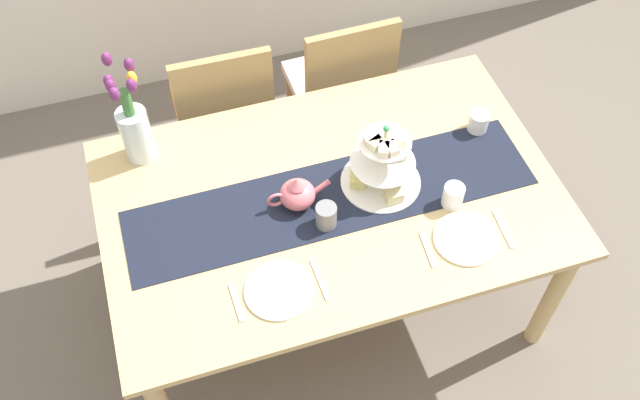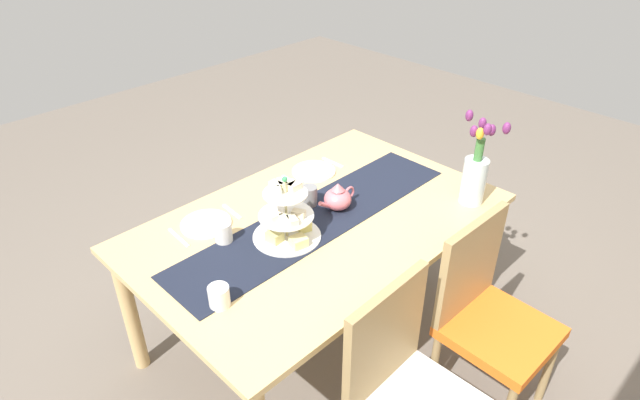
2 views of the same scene
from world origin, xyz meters
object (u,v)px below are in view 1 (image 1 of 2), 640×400
Objects in this scene: teapot at (297,194)px; fork_right at (428,250)px; dining_table at (330,209)px; knife_right at (503,229)px; chair_right at (342,84)px; dinner_plate_left at (278,291)px; dinner_plate_right at (466,239)px; tiered_cake_stand at (383,165)px; cream_jug at (478,122)px; mug_white_text at (453,196)px; chair_left at (224,110)px; fork_left at (236,303)px; tulip_vase at (134,126)px; knife_left at (320,279)px; mug_grey at (326,216)px.

fork_right is (0.37, -0.33, -0.06)m from teapot.
dining_table is 9.92× the size of knife_right.
chair_right is 0.93m from teapot.
dinner_plate_right is at bearing 0.00° from dinner_plate_left.
tiered_cake_stand is 3.58× the size of cream_jug.
dining_table is 0.84m from chair_right.
dining_table is 0.46m from mug_white_text.
chair_left is at bearing 120.45° from tiered_cake_stand.
knife_right is at bearing -51.20° from mug_white_text.
chair_left is 1.29m from dinner_plate_right.
tiered_cake_stand is at bearing -59.55° from chair_left.
chair_right is 6.07× the size of fork_left.
fork_right is (-0.06, -1.10, 0.23)m from chair_right.
tiered_cake_stand is at bearing -98.19° from chair_right.
chair_left is at bearing 125.63° from knife_right.
chair_left is 2.06× the size of tulip_vase.
chair_left reaches higher than fork_left.
teapot is 0.80m from cream_jug.
mug_white_text is at bearing -17.82° from teapot.
dinner_plate_right is 0.15m from fork_right.
dining_table is at bearing 126.60° from fork_right.
chair_left reaches higher than dinner_plate_right.
dining_table is at bearing 65.88° from knife_left.
chair_left reaches higher than mug_grey.
dining_table is 0.19m from mug_grey.
chair_right is 5.35× the size of knife_right.
fork_right is (-0.41, -0.47, -0.04)m from cream_jug.
chair_left is 3.82× the size of teapot.
mug_white_text reaches higher than dining_table.
mug_white_text is (0.21, -0.17, -0.05)m from tiered_cake_stand.
knife_left is (-0.46, -1.10, 0.23)m from chair_right.
fork_right is at bearing 0.00° from dinner_plate_left.
dinner_plate_left is 1.53× the size of fork_left.
fork_left is 0.83m from dinner_plate_right.
fork_right is 0.88× the size of knife_right.
tulip_vase is 1.39m from knife_right.
dining_table is 17.75× the size of mug_grey.
teapot is 1.40× the size of knife_left.
mug_grey is (0.19, -0.89, 0.28)m from chair_left.
fork_left is (-1.09, -0.47, -0.04)m from cream_jug.
tulip_vase is (-0.83, 0.41, 0.06)m from tiered_cake_stand.
knife_left is 1.79× the size of mug_white_text.
tulip_vase is 0.90m from knife_left.
chair_left is 1.12m from dinner_plate_left.
fork_left is at bearing 180.00° from knife_left.
knife_right is (0.54, -0.33, 0.09)m from dining_table.
teapot reaches higher than knife_right.
mug_white_text is at bearing 44.76° from fork_right.
mug_grey is (0.09, 0.21, 0.05)m from knife_left.
teapot is at bearing 120.53° from mug_grey.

